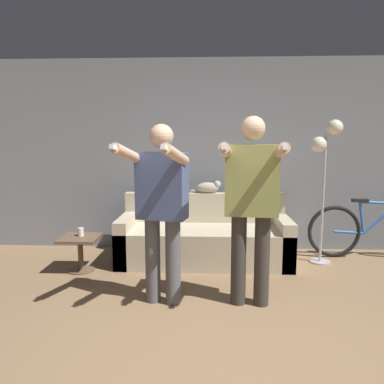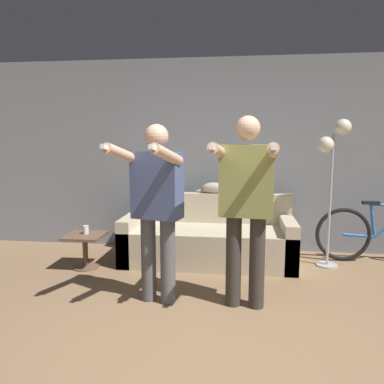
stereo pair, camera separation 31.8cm
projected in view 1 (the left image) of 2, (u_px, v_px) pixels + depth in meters
The scene contains 10 objects.
ground_plane at pixel (231, 380), 2.38m from camera, with size 16.00×16.00×0.00m, color #846647.
wall_back at pixel (220, 156), 5.14m from camera, with size 10.00×0.05×2.60m.
couch at pixel (204, 240), 4.69m from camera, with size 2.09×0.85×0.82m.
person_left at pixel (161, 201), 3.38m from camera, with size 0.61×0.74×1.66m.
person_right at pixel (252, 197), 3.34m from camera, with size 0.58×0.71×1.73m.
cat at pixel (208, 187), 4.91m from camera, with size 0.41×0.13×0.17m.
floor_lamp at pixel (326, 152), 4.48m from camera, with size 0.37×0.25×1.75m.
side_table at pixel (80, 246), 4.33m from camera, with size 0.44×0.44×0.41m.
cup at pixel (81, 232), 4.34m from camera, with size 0.07×0.07×0.10m.
bicycle at pixel (373, 231), 4.81m from camera, with size 1.66×0.07×0.77m.
Camera 1 is at (-0.15, -2.20, 1.52)m, focal length 35.00 mm.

